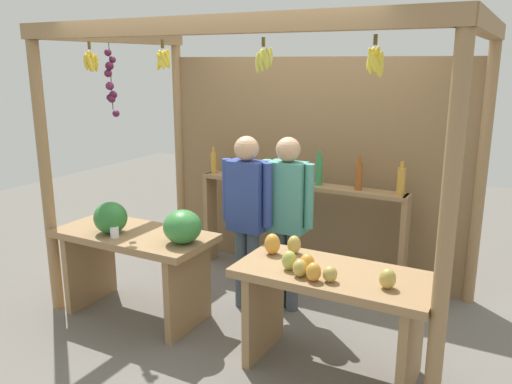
% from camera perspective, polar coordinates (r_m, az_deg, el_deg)
% --- Properties ---
extents(ground_plane, '(12.00, 12.00, 0.00)m').
position_cam_1_polar(ground_plane, '(4.90, 1.08, -12.17)').
color(ground_plane, slate).
rests_on(ground_plane, ground).
extents(market_stall, '(3.38, 2.00, 2.46)m').
position_cam_1_polar(market_stall, '(4.86, 3.57, 5.23)').
color(market_stall, '#99754C').
rests_on(market_stall, ground).
extents(fruit_counter_left, '(1.42, 0.64, 1.03)m').
position_cam_1_polar(fruit_counter_left, '(4.51, -12.65, -5.76)').
color(fruit_counter_left, '#99754C').
rests_on(fruit_counter_left, ground).
extents(fruit_counter_right, '(1.37, 0.64, 0.92)m').
position_cam_1_polar(fruit_counter_right, '(3.74, 8.18, -11.20)').
color(fruit_counter_right, '#99754C').
rests_on(fruit_counter_right, ground).
extents(bottle_shelf_unit, '(2.17, 0.22, 1.34)m').
position_cam_1_polar(bottle_shelf_unit, '(5.21, 4.85, -1.24)').
color(bottle_shelf_unit, '#99754C').
rests_on(bottle_shelf_unit, ground).
extents(vendor_man, '(0.48, 0.21, 1.56)m').
position_cam_1_polar(vendor_man, '(4.51, -1.01, -1.79)').
color(vendor_man, '#455664').
rests_on(vendor_man, ground).
extents(vendor_woman, '(0.48, 0.21, 1.56)m').
position_cam_1_polar(vendor_woman, '(4.50, 3.44, -1.91)').
color(vendor_woman, '#474F57').
rests_on(vendor_woman, ground).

